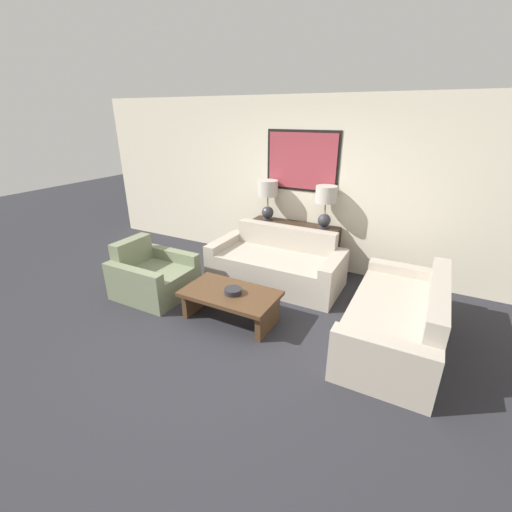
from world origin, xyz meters
TOP-DOWN VIEW (x-y plane):
  - ground_plane at (0.00, 0.00)m, footprint 20.00×20.00m
  - back_wall at (0.00, 2.49)m, footprint 7.99×0.12m
  - console_table at (0.00, 2.23)m, footprint 1.45×0.36m
  - table_lamp_left at (-0.48, 2.23)m, footprint 0.32×0.32m
  - table_lamp_right at (0.48, 2.23)m, footprint 0.32×0.32m
  - couch_by_back_wall at (0.00, 1.57)m, footprint 1.94×0.92m
  - couch_by_side at (1.80, 0.85)m, footprint 0.92×1.94m
  - coffee_table at (-0.07, 0.38)m, footprint 1.16×0.67m
  - decorative_bowl at (-0.02, 0.36)m, footprint 0.21×0.21m
  - armchair_near_back_wall at (-1.40, 0.43)m, footprint 0.95×0.89m

SIDE VIEW (x-z plane):
  - ground_plane at x=0.00m, z-range 0.00..0.00m
  - armchair_near_back_wall at x=-1.40m, z-range -0.12..0.64m
  - couch_by_back_wall at x=0.00m, z-range -0.12..0.68m
  - couch_by_side at x=1.80m, z-range -0.12..0.68m
  - coffee_table at x=-0.07m, z-range 0.09..0.47m
  - console_table at x=0.00m, z-range 0.00..0.75m
  - decorative_bowl at x=-0.02m, z-range 0.38..0.45m
  - table_lamp_left at x=-0.48m, z-range 0.85..1.49m
  - table_lamp_right at x=0.48m, z-range 0.85..1.49m
  - back_wall at x=0.00m, z-range 0.01..2.66m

